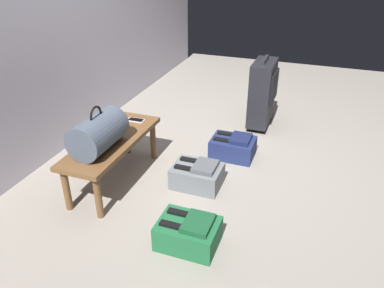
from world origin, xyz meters
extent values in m
plane|color=gray|center=(0.00, 0.00, 0.00)|extent=(6.60, 6.60, 0.00)
cube|color=brown|center=(-0.57, 0.83, 0.36)|extent=(1.00, 0.36, 0.04)
cylinder|color=brown|center=(-1.01, 0.70, 0.17)|extent=(0.05, 0.05, 0.34)
cylinder|color=brown|center=(-0.13, 0.70, 0.17)|extent=(0.05, 0.05, 0.34)
cylinder|color=brown|center=(-1.01, 0.96, 0.17)|extent=(0.05, 0.05, 0.34)
cylinder|color=brown|center=(-0.13, 0.96, 0.17)|extent=(0.05, 0.05, 0.34)
cylinder|color=#475160|center=(-0.73, 0.83, 0.51)|extent=(0.44, 0.26, 0.26)
torus|color=black|center=(-0.73, 0.83, 0.65)|extent=(0.14, 0.02, 0.14)
cube|color=silver|center=(-0.20, 0.81, 0.38)|extent=(0.07, 0.14, 0.01)
cube|color=black|center=(-0.20, 0.81, 0.38)|extent=(0.06, 0.13, 0.00)
cube|color=black|center=(0.84, -0.06, 0.37)|extent=(0.43, 0.20, 0.64)
cube|color=black|center=(0.84, -0.18, 0.45)|extent=(0.35, 0.02, 0.29)
cube|color=#262628|center=(0.84, -0.06, 0.71)|extent=(0.24, 0.03, 0.04)
cylinder|color=black|center=(0.69, 0.01, 0.03)|extent=(0.02, 0.05, 0.05)
cylinder|color=black|center=(0.99, 0.01, 0.03)|extent=(0.02, 0.05, 0.05)
cube|color=navy|center=(0.13, 0.04, 0.09)|extent=(0.28, 0.38, 0.17)
cube|color=#182045|center=(0.13, -0.03, 0.19)|extent=(0.21, 0.17, 0.04)
cube|color=black|center=(0.07, 0.11, 0.18)|extent=(0.04, 0.19, 0.02)
cube|color=black|center=(0.20, 0.11, 0.18)|extent=(0.04, 0.19, 0.02)
cube|color=slate|center=(-0.41, 0.19, 0.09)|extent=(0.28, 0.38, 0.17)
cube|color=#515559|center=(-0.41, 0.12, 0.19)|extent=(0.21, 0.17, 0.04)
cube|color=black|center=(-0.47, 0.25, 0.18)|extent=(0.04, 0.19, 0.02)
cube|color=black|center=(-0.35, 0.25, 0.18)|extent=(0.04, 0.19, 0.02)
cube|color=#1E6038|center=(-1.05, 0.02, 0.09)|extent=(0.28, 0.38, 0.17)
cube|color=#184D2C|center=(-1.05, -0.05, 0.19)|extent=(0.21, 0.17, 0.04)
cube|color=black|center=(-1.11, 0.09, 0.18)|extent=(0.04, 0.19, 0.02)
cube|color=black|center=(-0.99, 0.09, 0.18)|extent=(0.04, 0.19, 0.02)
camera|label=1|loc=(-2.75, -0.63, 1.72)|focal=35.16mm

